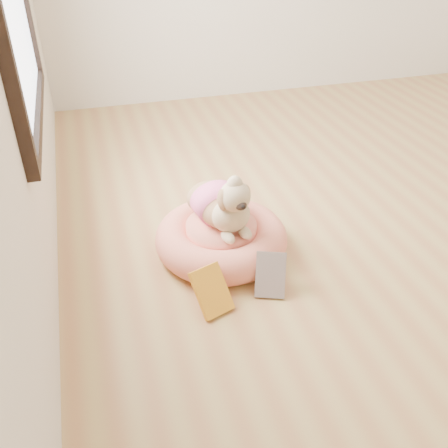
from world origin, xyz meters
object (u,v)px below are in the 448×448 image
object	(u,v)px
book_yellow	(212,291)
dog	(223,195)
pet_bed	(221,238)
book_white	(270,275)

from	to	relation	value
book_yellow	dog	bearing A→B (deg)	47.87
pet_bed	book_yellow	xyz separation A→B (m)	(-0.15, -0.39, 0.01)
book_white	book_yellow	bearing A→B (deg)	-151.98
dog	book_yellow	world-z (taller)	dog
pet_bed	book_white	bearing A→B (deg)	-69.67
pet_bed	dog	bearing A→B (deg)	3.38
pet_bed	book_white	distance (m)	0.38
dog	book_yellow	size ratio (longest dim) A/B	2.04
book_yellow	book_white	size ratio (longest dim) A/B	1.05
pet_bed	book_white	size ratio (longest dim) A/B	3.20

